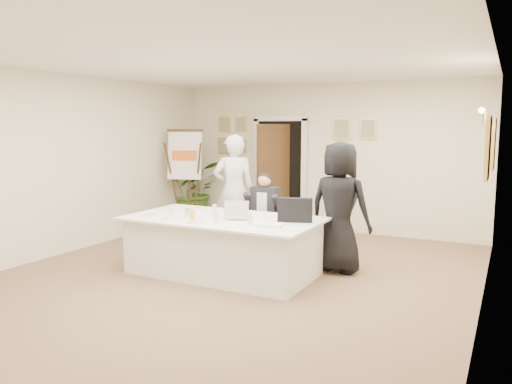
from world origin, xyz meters
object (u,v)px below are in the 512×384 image
object	(u,v)px
seated_man	(264,215)
laptop	(241,208)
standing_man	(234,190)
oj_glass	(192,216)
potted_palm	(194,190)
laptop_bag	(295,210)
conference_table	(223,245)
flip_chart	(186,183)
steel_jug	(188,213)
standing_woman	(339,207)
paper_stack	(270,225)

from	to	relation	value
seated_man	laptop	world-z (taller)	seated_man
standing_man	laptop	size ratio (longest dim) A/B	5.40
standing_man	oj_glass	distance (m)	1.96
standing_man	laptop	world-z (taller)	standing_man
potted_palm	oj_glass	bearing A→B (deg)	-55.92
seated_man	standing_man	size ratio (longest dim) A/B	0.70
standing_man	laptop_bag	size ratio (longest dim) A/B	4.22
conference_table	standing_man	bearing A→B (deg)	114.75
seated_man	standing_man	xyz separation A→B (m)	(-0.79, 0.46, 0.28)
flip_chart	potted_palm	world-z (taller)	flip_chart
conference_table	standing_man	size ratio (longest dim) A/B	1.40
steel_jug	standing_man	bearing A→B (deg)	99.03
flip_chart	standing_woman	bearing A→B (deg)	-23.49
conference_table	flip_chart	xyz separation A→B (m)	(-2.30, 2.42, 0.48)
flip_chart	laptop	xyz separation A→B (m)	(2.56, -2.39, 0.04)
seated_man	paper_stack	world-z (taller)	seated_man
conference_table	flip_chart	world-z (taller)	flip_chart
standing_woman	laptop_bag	size ratio (longest dim) A/B	4.07
paper_stack	steel_jug	distance (m)	1.25
seated_man	flip_chart	world-z (taller)	flip_chart
potted_palm	paper_stack	distance (m)	4.81
oj_glass	steel_jug	bearing A→B (deg)	137.84
seated_man	potted_palm	xyz separation A→B (m)	(-2.69, 2.06, -0.02)
conference_table	laptop	xyz separation A→B (m)	(0.26, 0.03, 0.52)
standing_woman	potted_palm	world-z (taller)	standing_woman
seated_man	standing_man	world-z (taller)	standing_man
potted_palm	laptop	size ratio (longest dim) A/B	3.71
conference_table	steel_jug	size ratio (longest dim) A/B	23.64
conference_table	laptop	distance (m)	0.58
potted_palm	oj_glass	size ratio (longest dim) A/B	9.84
paper_stack	flip_chart	bearing A→B (deg)	139.46
conference_table	laptop	bearing A→B (deg)	6.56
flip_chart	standing_man	distance (m)	1.82
flip_chart	seated_man	bearing A→B (deg)	-29.47
conference_table	laptop_bag	distance (m)	1.13
standing_woman	standing_man	bearing A→B (deg)	-11.15
seated_man	standing_man	bearing A→B (deg)	159.07
standing_woman	potted_palm	xyz separation A→B (m)	(-3.96, 2.30, -0.26)
flip_chart	laptop_bag	world-z (taller)	flip_chart
standing_woman	laptop_bag	bearing A→B (deg)	69.33
standing_man	steel_jug	xyz separation A→B (m)	(0.27, -1.73, -0.10)
steel_jug	laptop_bag	bearing A→B (deg)	13.61
seated_man	conference_table	bearing A→B (deg)	-84.97
potted_palm	seated_man	bearing A→B (deg)	-37.44
oj_glass	potted_palm	bearing A→B (deg)	124.08
paper_stack	seated_man	bearing A→B (deg)	119.13
laptop_bag	laptop	bearing A→B (deg)	171.30
conference_table	standing_woman	size ratio (longest dim) A/B	1.45
flip_chart	standing_man	bearing A→B (deg)	-29.12
laptop_bag	paper_stack	world-z (taller)	laptop_bag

